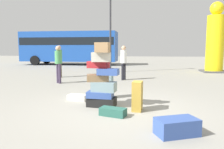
{
  "coord_description": "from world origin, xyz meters",
  "views": [
    {
      "loc": [
        0.6,
        -5.4,
        1.53
      ],
      "look_at": [
        -0.47,
        2.18,
        0.63
      ],
      "focal_mm": 34.95,
      "sensor_mm": 36.0,
      "label": 1
    }
  ],
  "objects_px": {
    "person_passerby_in_red": "(58,61)",
    "suitcase_slate_behind_tower": "(109,86)",
    "person_tourist_with_camera": "(124,60)",
    "suitcase_tan_foreground_far": "(137,96)",
    "suitcase_cream_left_side": "(78,97)",
    "person_bearded_onlooker": "(59,58)",
    "suitcase_tower": "(102,82)",
    "suitcase_navy_right_side": "(177,127)",
    "suitcase_teal_upright_blue": "(113,112)",
    "lamp_post": "(110,8)",
    "parked_bus": "(70,46)",
    "yellow_dummy_statue": "(215,41)"
  },
  "relations": [
    {
      "from": "suitcase_slate_behind_tower",
      "to": "person_passerby_in_red",
      "type": "bearing_deg",
      "value": 140.43
    },
    {
      "from": "suitcase_cream_left_side",
      "to": "person_bearded_onlooker",
      "type": "xyz_separation_m",
      "value": [
        -2.55,
        5.06,
        0.93
      ]
    },
    {
      "from": "suitcase_tan_foreground_far",
      "to": "yellow_dummy_statue",
      "type": "xyz_separation_m",
      "value": [
        4.79,
        9.86,
        1.66
      ]
    },
    {
      "from": "person_passerby_in_red",
      "to": "parked_bus",
      "type": "distance_m",
      "value": 11.82
    },
    {
      "from": "suitcase_navy_right_side",
      "to": "suitcase_tan_foreground_far",
      "type": "distance_m",
      "value": 1.66
    },
    {
      "from": "parked_bus",
      "to": "suitcase_navy_right_side",
      "type": "bearing_deg",
      "value": -65.06
    },
    {
      "from": "suitcase_tower",
      "to": "suitcase_navy_right_side",
      "type": "bearing_deg",
      "value": -45.88
    },
    {
      "from": "suitcase_tower",
      "to": "parked_bus",
      "type": "height_order",
      "value": "parked_bus"
    },
    {
      "from": "suitcase_navy_right_side",
      "to": "yellow_dummy_statue",
      "type": "distance_m",
      "value": 12.18
    },
    {
      "from": "suitcase_slate_behind_tower",
      "to": "suitcase_tower",
      "type": "bearing_deg",
      "value": -87.53
    },
    {
      "from": "suitcase_cream_left_side",
      "to": "person_tourist_with_camera",
      "type": "bearing_deg",
      "value": 87.12
    },
    {
      "from": "person_bearded_onlooker",
      "to": "person_tourist_with_camera",
      "type": "height_order",
      "value": "person_bearded_onlooker"
    },
    {
      "from": "suitcase_navy_right_side",
      "to": "person_bearded_onlooker",
      "type": "bearing_deg",
      "value": 101.61
    },
    {
      "from": "suitcase_teal_upright_blue",
      "to": "person_passerby_in_red",
      "type": "height_order",
      "value": "person_passerby_in_red"
    },
    {
      "from": "lamp_post",
      "to": "parked_bus",
      "type": "bearing_deg",
      "value": 127.53
    },
    {
      "from": "suitcase_slate_behind_tower",
      "to": "lamp_post",
      "type": "bearing_deg",
      "value": 102.4
    },
    {
      "from": "person_tourist_with_camera",
      "to": "suitcase_tan_foreground_far",
      "type": "bearing_deg",
      "value": 30.29
    },
    {
      "from": "suitcase_tower",
      "to": "suitcase_slate_behind_tower",
      "type": "xyz_separation_m",
      "value": [
        0.03,
        1.06,
        -0.3
      ]
    },
    {
      "from": "suitcase_teal_upright_blue",
      "to": "parked_bus",
      "type": "height_order",
      "value": "parked_bus"
    },
    {
      "from": "suitcase_tower",
      "to": "yellow_dummy_statue",
      "type": "height_order",
      "value": "yellow_dummy_statue"
    },
    {
      "from": "person_passerby_in_red",
      "to": "suitcase_slate_behind_tower",
      "type": "bearing_deg",
      "value": 1.19
    },
    {
      "from": "suitcase_slate_behind_tower",
      "to": "person_tourist_with_camera",
      "type": "bearing_deg",
      "value": 92.85
    },
    {
      "from": "suitcase_cream_left_side",
      "to": "yellow_dummy_statue",
      "type": "height_order",
      "value": "yellow_dummy_statue"
    },
    {
      "from": "suitcase_slate_behind_tower",
      "to": "person_tourist_with_camera",
      "type": "relative_size",
      "value": 0.43
    },
    {
      "from": "person_bearded_onlooker",
      "to": "person_tourist_with_camera",
      "type": "distance_m",
      "value": 3.56
    },
    {
      "from": "suitcase_tower",
      "to": "suitcase_cream_left_side",
      "type": "bearing_deg",
      "value": 146.2
    },
    {
      "from": "yellow_dummy_statue",
      "to": "suitcase_tan_foreground_far",
      "type": "bearing_deg",
      "value": -115.9
    },
    {
      "from": "yellow_dummy_statue",
      "to": "parked_bus",
      "type": "bearing_deg",
      "value": 155.54
    },
    {
      "from": "suitcase_teal_upright_blue",
      "to": "suitcase_tan_foreground_far",
      "type": "bearing_deg",
      "value": 59.25
    },
    {
      "from": "suitcase_slate_behind_tower",
      "to": "suitcase_navy_right_side",
      "type": "relative_size",
      "value": 1.0
    },
    {
      "from": "person_passerby_in_red",
      "to": "lamp_post",
      "type": "distance_m",
      "value": 5.96
    },
    {
      "from": "suitcase_cream_left_side",
      "to": "parked_bus",
      "type": "xyz_separation_m",
      "value": [
        -5.16,
        14.37,
        1.74
      ]
    },
    {
      "from": "suitcase_tower",
      "to": "person_tourist_with_camera",
      "type": "relative_size",
      "value": 1.0
    },
    {
      "from": "suitcase_cream_left_side",
      "to": "person_passerby_in_red",
      "type": "xyz_separation_m",
      "value": [
        -1.81,
        3.06,
        0.91
      ]
    },
    {
      "from": "yellow_dummy_statue",
      "to": "parked_bus",
      "type": "height_order",
      "value": "yellow_dummy_statue"
    },
    {
      "from": "suitcase_cream_left_side",
      "to": "lamp_post",
      "type": "xyz_separation_m",
      "value": [
        -0.19,
        7.89,
        4.01
      ]
    },
    {
      "from": "suitcase_cream_left_side",
      "to": "parked_bus",
      "type": "distance_m",
      "value": 15.37
    },
    {
      "from": "person_tourist_with_camera",
      "to": "yellow_dummy_statue",
      "type": "bearing_deg",
      "value": 150.46
    },
    {
      "from": "suitcase_cream_left_side",
      "to": "person_passerby_in_red",
      "type": "height_order",
      "value": "person_passerby_in_red"
    },
    {
      "from": "suitcase_tower",
      "to": "suitcase_tan_foreground_far",
      "type": "bearing_deg",
      "value": -15.91
    },
    {
      "from": "person_bearded_onlooker",
      "to": "suitcase_navy_right_side",
      "type": "bearing_deg",
      "value": -17.23
    },
    {
      "from": "suitcase_cream_left_side",
      "to": "suitcase_teal_upright_blue",
      "type": "relative_size",
      "value": 0.98
    },
    {
      "from": "suitcase_slate_behind_tower",
      "to": "suitcase_cream_left_side",
      "type": "height_order",
      "value": "suitcase_slate_behind_tower"
    },
    {
      "from": "person_bearded_onlooker",
      "to": "person_passerby_in_red",
      "type": "height_order",
      "value": "person_bearded_onlooker"
    },
    {
      "from": "suitcase_navy_right_side",
      "to": "lamp_post",
      "type": "relative_size",
      "value": 0.12
    },
    {
      "from": "suitcase_slate_behind_tower",
      "to": "person_bearded_onlooker",
      "type": "distance_m",
      "value": 5.74
    },
    {
      "from": "suitcase_navy_right_side",
      "to": "suitcase_tan_foreground_far",
      "type": "xyz_separation_m",
      "value": [
        -0.74,
        1.47,
        0.22
      ]
    },
    {
      "from": "suitcase_teal_upright_blue",
      "to": "yellow_dummy_statue",
      "type": "height_order",
      "value": "yellow_dummy_statue"
    },
    {
      "from": "suitcase_slate_behind_tower",
      "to": "parked_bus",
      "type": "distance_m",
      "value": 15.2
    },
    {
      "from": "person_bearded_onlooker",
      "to": "yellow_dummy_statue",
      "type": "distance_m",
      "value": 10.0
    }
  ]
}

